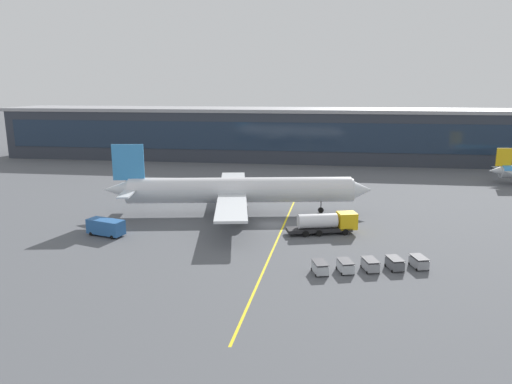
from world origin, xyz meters
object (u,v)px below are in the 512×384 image
at_px(baggage_cart_0, 320,267).
at_px(baggage_cart_3, 395,263).
at_px(main_airliner, 239,190).
at_px(lavatory_truck, 106,227).
at_px(baggage_cart_2, 370,265).
at_px(baggage_cart_1, 345,266).
at_px(baggage_cart_4, 419,262).
at_px(fuel_tanker, 327,223).

height_order(baggage_cart_0, baggage_cart_3, same).
relative_size(main_airliner, lavatory_truck, 7.67).
xyz_separation_m(main_airliner, lavatory_truck, (-17.81, -15.46, -2.91)).
relative_size(main_airliner, baggage_cart_2, 16.02).
distance_m(baggage_cart_0, baggage_cart_2, 6.40).
distance_m(baggage_cart_1, baggage_cart_4, 9.60).
xyz_separation_m(lavatory_truck, baggage_cart_2, (38.52, -8.69, -0.64)).
height_order(lavatory_truck, baggage_cart_3, lavatory_truck).
xyz_separation_m(main_airliner, baggage_cart_0, (14.57, -25.96, -3.55)).
distance_m(main_airliner, baggage_cart_2, 32.01).
distance_m(baggage_cart_0, baggage_cart_4, 12.80).
distance_m(lavatory_truck, baggage_cart_1, 36.73).
height_order(fuel_tanker, baggage_cart_0, fuel_tanker).
bearing_deg(fuel_tanker, baggage_cart_4, -47.77).
height_order(lavatory_truck, baggage_cart_1, lavatory_truck).
bearing_deg(baggage_cart_0, baggage_cart_4, 16.41).
distance_m(main_airliner, fuel_tanker, 18.38).
relative_size(baggage_cart_1, baggage_cart_4, 1.00).
xyz_separation_m(baggage_cart_1, baggage_cart_3, (6.14, 1.81, 0.00)).
relative_size(lavatory_truck, baggage_cart_1, 2.09).
xyz_separation_m(baggage_cart_0, baggage_cart_1, (3.07, 0.90, 0.00)).
bearing_deg(baggage_cart_0, baggage_cart_2, 16.41).
bearing_deg(baggage_cart_1, main_airliner, 125.15).
relative_size(baggage_cart_2, baggage_cart_3, 1.00).
relative_size(baggage_cart_2, baggage_cart_4, 1.00).
bearing_deg(lavatory_truck, baggage_cart_3, -10.61).
distance_m(fuel_tanker, lavatory_truck, 33.69).
height_order(baggage_cart_2, baggage_cart_4, same).
bearing_deg(baggage_cart_2, baggage_cart_3, 16.41).
relative_size(main_airliner, baggage_cart_1, 16.02).
xyz_separation_m(main_airliner, baggage_cart_3, (23.78, -23.24, -3.55)).
height_order(baggage_cart_1, baggage_cart_4, same).
xyz_separation_m(fuel_tanker, baggage_cart_1, (2.25, -15.34, -0.96)).
height_order(lavatory_truck, baggage_cart_4, lavatory_truck).
bearing_deg(baggage_cart_4, baggage_cart_2, -163.59).
bearing_deg(baggage_cart_2, baggage_cart_1, -163.59).
bearing_deg(baggage_cart_0, fuel_tanker, 87.13).
bearing_deg(baggage_cart_4, fuel_tanker, 132.23).
distance_m(baggage_cart_3, baggage_cart_4, 3.20).
relative_size(fuel_tanker, baggage_cart_3, 3.72).
height_order(main_airliner, baggage_cart_1, main_airliner).
bearing_deg(baggage_cart_0, baggage_cart_1, 16.41).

